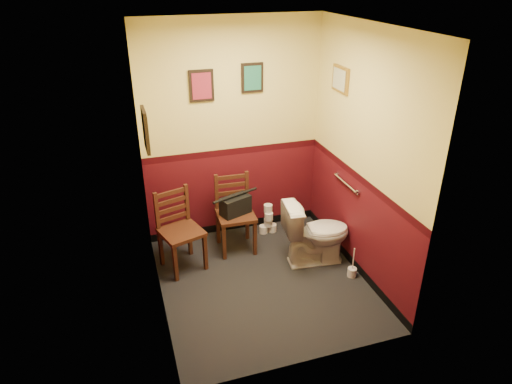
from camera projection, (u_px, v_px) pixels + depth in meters
floor at (263, 282)px, 5.09m from camera, size 2.20×2.40×0.00m
ceiling at (265, 26)px, 3.89m from camera, size 2.20×2.40×0.00m
wall_back at (232, 133)px, 5.51m from camera, size 2.20×0.00×2.70m
wall_front at (314, 231)px, 3.46m from camera, size 2.20×0.00×2.70m
wall_left at (150, 185)px, 4.19m from camera, size 0.00×2.40×2.70m
wall_right at (363, 158)px, 4.78m from camera, size 0.00×2.40×2.70m
grab_bar at (346, 183)px, 5.17m from camera, size 0.05×0.56×0.06m
framed_print_back_a at (201, 86)px, 5.13m from camera, size 0.28×0.04×0.36m
framed_print_back_b at (252, 78)px, 5.27m from camera, size 0.26×0.04×0.34m
framed_print_left at (146, 130)px, 4.06m from camera, size 0.04×0.30×0.38m
framed_print_right at (340, 79)px, 4.98m from camera, size 0.04×0.34×0.28m
toilet at (316, 233)px, 5.29m from camera, size 0.82×0.51×0.76m
toilet_brush at (352, 272)px, 5.15m from camera, size 0.10×0.10×0.37m
chair_left at (180, 230)px, 5.17m from camera, size 0.55×0.55×0.94m
chair_right at (235, 213)px, 5.52m from camera, size 0.46×0.46×0.94m
handbag at (235, 205)px, 5.42m from camera, size 0.40×0.29×0.26m
tp_stack at (268, 221)px, 5.96m from camera, size 0.23×0.14×0.40m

